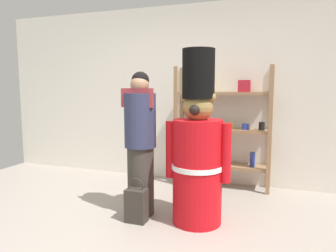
{
  "coord_description": "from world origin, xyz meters",
  "views": [
    {
      "loc": [
        1.27,
        -2.39,
        1.4
      ],
      "look_at": [
        0.18,
        0.68,
        1.0
      ],
      "focal_mm": 33.66,
      "sensor_mm": 36.0,
      "label": 1
    }
  ],
  "objects_px": {
    "merchandise_shelf": "(222,126)",
    "person_shopper": "(140,142)",
    "shopping_bag": "(136,205)",
    "teddy_bear_guard": "(197,153)"
  },
  "relations": [
    {
      "from": "merchandise_shelf",
      "to": "teddy_bear_guard",
      "type": "relative_size",
      "value": 0.95
    },
    {
      "from": "merchandise_shelf",
      "to": "person_shopper",
      "type": "xyz_separation_m",
      "value": [
        -0.67,
        -1.29,
        -0.06
      ]
    },
    {
      "from": "shopping_bag",
      "to": "merchandise_shelf",
      "type": "bearing_deg",
      "value": 67.47
    },
    {
      "from": "person_shopper",
      "to": "merchandise_shelf",
      "type": "bearing_deg",
      "value": 62.71
    },
    {
      "from": "merchandise_shelf",
      "to": "person_shopper",
      "type": "bearing_deg",
      "value": -117.29
    },
    {
      "from": "merchandise_shelf",
      "to": "person_shopper",
      "type": "distance_m",
      "value": 1.46
    },
    {
      "from": "merchandise_shelf",
      "to": "teddy_bear_guard",
      "type": "distance_m",
      "value": 1.3
    },
    {
      "from": "person_shopper",
      "to": "shopping_bag",
      "type": "bearing_deg",
      "value": -78.28
    },
    {
      "from": "merchandise_shelf",
      "to": "teddy_bear_guard",
      "type": "bearing_deg",
      "value": -91.15
    },
    {
      "from": "merchandise_shelf",
      "to": "person_shopper",
      "type": "height_order",
      "value": "merchandise_shelf"
    }
  ]
}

